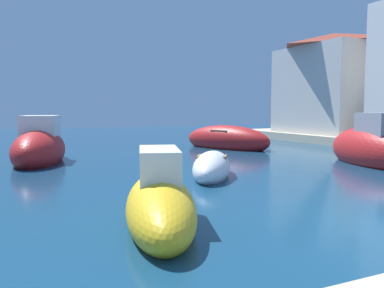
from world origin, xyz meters
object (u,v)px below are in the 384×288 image
object	(u,v)px
moored_boat_3	(376,148)
waterfront_building_annex	(332,83)
moored_boat_5	(212,168)
moored_boat_7	(160,203)
moored_boat_2	(227,140)
moored_boat_1	(39,148)

from	to	relation	value
moored_boat_3	waterfront_building_annex	world-z (taller)	waterfront_building_annex
moored_boat_5	moored_boat_7	size ratio (longest dim) A/B	0.81
moored_boat_2	waterfront_building_annex	bearing A→B (deg)	-100.55
moored_boat_2	moored_boat_7	bearing A→B (deg)	123.96
moored_boat_7	waterfront_building_annex	xyz separation A→B (m)	(17.04, 13.37, 3.39)
moored_boat_2	moored_boat_3	world-z (taller)	moored_boat_3
moored_boat_3	waterfront_building_annex	bearing A→B (deg)	-20.69
moored_boat_2	moored_boat_7	world-z (taller)	moored_boat_7
moored_boat_2	waterfront_building_annex	distance (m)	9.67
moored_boat_3	moored_boat_7	bearing A→B (deg)	126.64
moored_boat_1	moored_boat_2	world-z (taller)	moored_boat_1
moored_boat_3	waterfront_building_annex	distance (m)	12.08
moored_boat_3	moored_boat_7	xyz separation A→B (m)	(-10.17, -3.95, -0.21)
moored_boat_2	waterfront_building_annex	world-z (taller)	waterfront_building_annex
moored_boat_3	waterfront_building_annex	size ratio (longest dim) A/B	0.80
moored_boat_1	waterfront_building_annex	distance (m)	18.96
moored_boat_2	moored_boat_7	distance (m)	14.23
waterfront_building_annex	moored_boat_3	bearing A→B (deg)	-126.10
moored_boat_2	moored_boat_5	distance (m)	9.00
waterfront_building_annex	moored_boat_1	bearing A→B (deg)	-169.45
moored_boat_2	moored_boat_5	world-z (taller)	moored_boat_2
waterfront_building_annex	moored_boat_7	bearing A→B (deg)	-141.88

